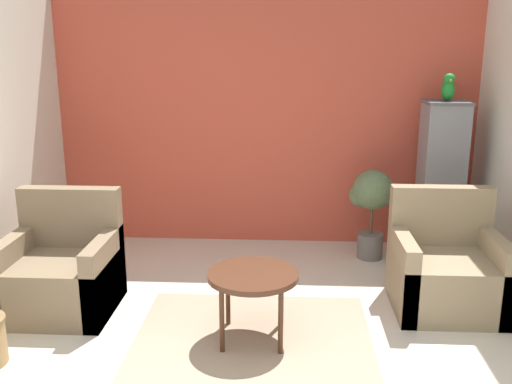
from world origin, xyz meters
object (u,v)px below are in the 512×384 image
coffee_table (253,280)px  armchair_right (446,272)px  parrot (448,88)px  potted_plant (372,200)px  armchair_left (62,274)px  birdcage (440,185)px

coffee_table → armchair_right: bearing=22.1°
parrot → potted_plant: 1.28m
armchair_left → parrot: parrot is taller
birdcage → potted_plant: (-0.67, -0.06, -0.15)m
coffee_table → parrot: size_ratio=2.49×
coffee_table → armchair_left: (-1.57, 0.41, -0.16)m
armchair_left → armchair_right: size_ratio=1.00×
potted_plant → armchair_right: bearing=-67.3°
armchair_right → potted_plant: armchair_right is taller
coffee_table → parrot: bearing=45.6°
birdcage → parrot: parrot is taller
birdcage → coffee_table: bearing=-134.4°
birdcage → potted_plant: bearing=-174.9°
coffee_table → potted_plant: size_ratio=0.72×
potted_plant → coffee_table: bearing=-122.0°
birdcage → parrot: 0.95m
coffee_table → armchair_left: size_ratio=0.69×
coffee_table → birdcage: 2.50m
armchair_right → birdcage: bearing=79.7°
coffee_table → birdcage: bearing=45.6°
parrot → potted_plant: parrot is taller
birdcage → potted_plant: size_ratio=1.74×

